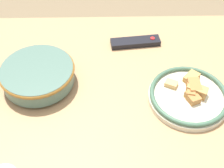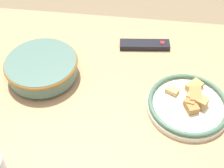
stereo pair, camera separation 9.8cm
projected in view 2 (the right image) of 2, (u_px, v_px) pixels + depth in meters
name	position (u px, v px, depth m)	size (l,w,h in m)	color
dining_table	(90.00, 113.00, 1.05)	(1.52, 0.88, 0.76)	tan
noodle_bowl	(42.00, 67.00, 1.02)	(0.24, 0.24, 0.07)	#4C6B5B
food_plate	(188.00, 104.00, 0.94)	(0.25, 0.25, 0.05)	beige
tv_remote	(145.00, 45.00, 1.14)	(0.19, 0.07, 0.02)	black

